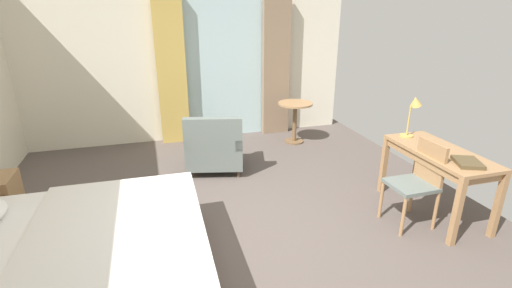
{
  "coord_description": "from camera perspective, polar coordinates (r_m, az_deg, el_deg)",
  "views": [
    {
      "loc": [
        -0.68,
        -3.05,
        2.16
      ],
      "look_at": [
        0.32,
        0.33,
        0.85
      ],
      "focal_mm": 25.87,
      "sensor_mm": 36.0,
      "label": 1
    }
  ],
  "objects": [
    {
      "name": "writing_desk",
      "position": [
        4.4,
        26.44,
        -2.06
      ],
      "size": [
        0.56,
        1.22,
        0.74
      ],
      "color": "#9E754C",
      "rests_on": "ground"
    },
    {
      "name": "curtain_panel_left",
      "position": [
        6.19,
        -12.94,
        10.88
      ],
      "size": [
        0.47,
        0.1,
        2.39
      ],
      "primitive_type": "cube",
      "color": "tan",
      "rests_on": "ground"
    },
    {
      "name": "curtain_panel_right",
      "position": [
        6.55,
        3.13,
        11.84
      ],
      "size": [
        0.48,
        0.1,
        2.39
      ],
      "primitive_type": "cube",
      "color": "#897056",
      "rests_on": "ground"
    },
    {
      "name": "desk_lamp",
      "position": [
        4.64,
        23.23,
        5.2
      ],
      "size": [
        0.23,
        0.17,
        0.49
      ],
      "color": "tan",
      "rests_on": "writing_desk"
    },
    {
      "name": "bed",
      "position": [
        3.39,
        -27.4,
        -15.92
      ],
      "size": [
        2.15,
        1.9,
        1.1
      ],
      "color": "#9E754C",
      "rests_on": "ground"
    },
    {
      "name": "balcony_glass_door",
      "position": [
        6.41,
        -4.88,
        11.56
      ],
      "size": [
        1.35,
        0.02,
        2.38
      ],
      "primitive_type": "cube",
      "color": "silver",
      "rests_on": "ground"
    },
    {
      "name": "round_cafe_table",
      "position": [
        6.19,
        6.05,
        4.68
      ],
      "size": [
        0.57,
        0.57,
        0.69
      ],
      "color": "#9E754C",
      "rests_on": "ground"
    },
    {
      "name": "desk_chair",
      "position": [
        4.15,
        23.76,
        -4.98
      ],
      "size": [
        0.43,
        0.41,
        0.9
      ],
      "color": "slate",
      "rests_on": "ground"
    },
    {
      "name": "closed_book",
      "position": [
        4.1,
        29.91,
        -2.49
      ],
      "size": [
        0.32,
        0.35,
        0.04
      ],
      "primitive_type": "cube",
      "rotation": [
        0.0,
        0.0,
        -0.41
      ],
      "color": "brown",
      "rests_on": "writing_desk"
    },
    {
      "name": "ground",
      "position": [
        3.83,
        -3.32,
        -14.97
      ],
      "size": [
        5.85,
        7.0,
        0.1
      ],
      "primitive_type": "cube",
      "color": "#564C47"
    },
    {
      "name": "armchair_by_window",
      "position": [
        5.12,
        -6.36,
        -0.64
      ],
      "size": [
        0.9,
        0.85,
        0.84
      ],
      "color": "slate",
      "rests_on": "ground"
    },
    {
      "name": "wall_back",
      "position": [
        6.38,
        -10.47,
        12.73
      ],
      "size": [
        5.45,
        0.12,
        2.7
      ],
      "primitive_type": "cube",
      "color": "silver",
      "rests_on": "ground"
    }
  ]
}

